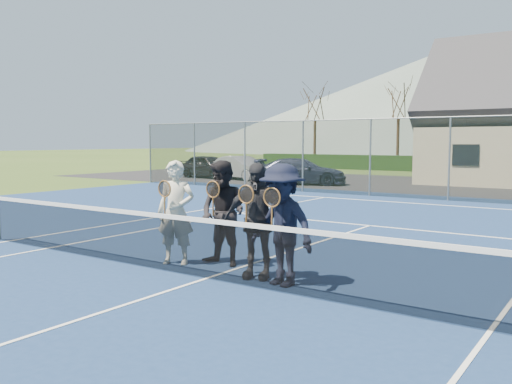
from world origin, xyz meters
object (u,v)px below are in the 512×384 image
at_px(car_a, 209,166).
at_px(player_c, 256,221).
at_px(player_a, 176,212).
at_px(player_b, 223,213).
at_px(car_c, 301,171).
at_px(tennis_net, 206,246).
at_px(player_d, 282,225).
at_px(car_b, 241,168).

relative_size(car_a, player_c, 2.23).
xyz_separation_m(player_a, player_b, (0.74, 0.38, -0.00)).
bearing_deg(car_c, tennis_net, -174.48).
distance_m(player_a, player_b, 0.83).
height_order(player_a, player_c, same).
height_order(tennis_net, player_a, player_a).
bearing_deg(player_c, player_b, 158.09).
bearing_deg(car_c, player_b, -174.30).
distance_m(car_a, player_d, 23.85).
bearing_deg(player_b, player_c, -21.91).
distance_m(car_c, player_a, 17.89).
xyz_separation_m(car_c, player_c, (8.67, -16.48, 0.27)).
xyz_separation_m(car_a, car_b, (2.41, -0.07, -0.03)).
height_order(player_b, player_d, same).
relative_size(car_a, car_c, 0.90).
bearing_deg(car_c, player_a, -176.95).
bearing_deg(player_c, player_a, 179.85).
relative_size(car_b, player_a, 2.22).
bearing_deg(car_b, player_c, -130.83).
bearing_deg(player_a, player_d, -3.74).
height_order(car_a, tennis_net, car_a).
xyz_separation_m(car_c, player_a, (6.98, -16.47, 0.28)).
relative_size(tennis_net, player_c, 6.49).
height_order(car_a, player_c, player_c).
bearing_deg(player_d, tennis_net, -162.97).
height_order(tennis_net, player_c, player_c).
distance_m(car_b, player_a, 20.83).
relative_size(car_a, car_b, 1.00).
xyz_separation_m(car_a, player_d, (16.02, -17.67, 0.24)).
bearing_deg(car_c, car_a, 61.27).
height_order(car_a, car_c, car_a).
height_order(tennis_net, player_d, player_d).
bearing_deg(car_a, tennis_net, -133.91).
distance_m(player_a, player_c, 1.69).
xyz_separation_m(car_c, player_b, (7.72, -16.10, 0.27)).
bearing_deg(tennis_net, car_a, 129.51).
height_order(car_a, car_b, car_a).
distance_m(car_a, player_b, 22.47).
height_order(car_c, player_d, player_d).
relative_size(car_b, tennis_net, 0.34).
relative_size(car_b, player_b, 2.22).
xyz_separation_m(car_b, player_d, (13.60, -17.61, 0.26)).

